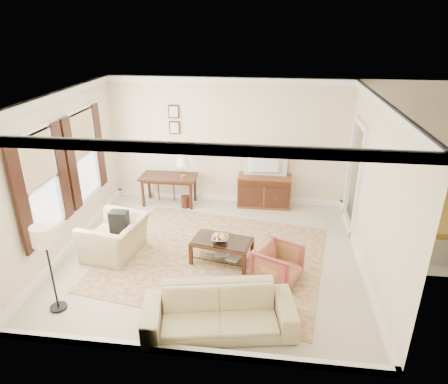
% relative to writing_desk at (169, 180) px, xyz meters
% --- Properties ---
extents(room_shell, '(5.51, 5.01, 2.91)m').
position_rel_writing_desk_xyz_m(room_shell, '(1.33, -2.08, 1.88)').
color(room_shell, beige).
rests_on(room_shell, ground).
extents(annex_bedroom, '(3.00, 2.70, 2.90)m').
position_rel_writing_desk_xyz_m(annex_bedroom, '(5.82, -0.93, -0.25)').
color(annex_bedroom, beige).
rests_on(annex_bedroom, ground).
extents(window_front, '(0.12, 1.56, 1.80)m').
position_rel_writing_desk_xyz_m(window_front, '(-1.37, -2.78, 0.96)').
color(window_front, '#CCB284').
rests_on(window_front, room_shell).
extents(window_rear, '(0.12, 1.56, 1.80)m').
position_rel_writing_desk_xyz_m(window_rear, '(-1.37, -1.18, 0.96)').
color(window_rear, '#CCB284').
rests_on(window_rear, room_shell).
extents(doorway, '(0.10, 1.12, 2.25)m').
position_rel_writing_desk_xyz_m(doorway, '(4.04, -0.58, 0.48)').
color(doorway, white).
rests_on(doorway, room_shell).
extents(rug, '(4.36, 3.90, 0.01)m').
position_rel_writing_desk_xyz_m(rug, '(1.38, -2.18, -0.59)').
color(rug, maroon).
rests_on(rug, room_shell).
extents(writing_desk, '(1.29, 0.64, 0.70)m').
position_rel_writing_desk_xyz_m(writing_desk, '(0.00, 0.00, 0.00)').
color(writing_desk, '#3D1C11').
rests_on(writing_desk, room_shell).
extents(desk_chair, '(0.45, 0.45, 1.05)m').
position_rel_writing_desk_xyz_m(desk_chair, '(-0.12, 0.35, -0.07)').
color(desk_chair, brown).
rests_on(desk_chair, room_shell).
extents(desk_lamp, '(0.32, 0.32, 0.50)m').
position_rel_writing_desk_xyz_m(desk_lamp, '(0.35, 0.00, 0.36)').
color(desk_lamp, silver).
rests_on(desk_lamp, writing_desk).
extents(framed_prints, '(0.25, 0.04, 0.68)m').
position_rel_writing_desk_xyz_m(framed_prints, '(0.10, 0.39, 1.35)').
color(framed_prints, '#3D1C11').
rests_on(framed_prints, room_shell).
extents(sideboard, '(1.21, 0.47, 0.75)m').
position_rel_writing_desk_xyz_m(sideboard, '(2.22, 0.16, -0.22)').
color(sideboard, brown).
rests_on(sideboard, room_shell).
extents(tv, '(0.94, 0.54, 0.12)m').
position_rel_writing_desk_xyz_m(tv, '(2.22, 0.14, 0.62)').
color(tv, black).
rests_on(tv, sideboard).
extents(coffee_table, '(1.14, 0.80, 0.44)m').
position_rel_writing_desk_xyz_m(coffee_table, '(1.56, -2.29, -0.26)').
color(coffee_table, '#3D1C11').
rests_on(coffee_table, room_shell).
extents(fruit_bowl, '(0.42, 0.42, 0.10)m').
position_rel_writing_desk_xyz_m(fruit_bowl, '(1.52, -2.32, -0.10)').
color(fruit_bowl, silver).
rests_on(fruit_bowl, coffee_table).
extents(book_a, '(0.28, 0.09, 0.38)m').
position_rel_writing_desk_xyz_m(book_a, '(1.42, -2.29, -0.42)').
color(book_a, brown).
rests_on(book_a, coffee_table).
extents(book_b, '(0.27, 0.13, 0.38)m').
position_rel_writing_desk_xyz_m(book_b, '(1.69, -2.36, -0.42)').
color(book_b, brown).
rests_on(book_b, coffee_table).
extents(striped_armchair, '(0.87, 0.89, 0.70)m').
position_rel_writing_desk_xyz_m(striped_armchair, '(2.55, -2.74, -0.24)').
color(striped_armchair, maroon).
rests_on(striped_armchair, room_shell).
extents(club_armchair, '(0.89, 1.21, 0.96)m').
position_rel_writing_desk_xyz_m(club_armchair, '(-0.43, -2.30, -0.11)').
color(club_armchair, tan).
rests_on(club_armchair, room_shell).
extents(backpack, '(0.25, 0.34, 0.40)m').
position_rel_writing_desk_xyz_m(backpack, '(-0.31, -2.31, 0.14)').
color(backpack, black).
rests_on(backpack, club_armchair).
extents(sofa, '(2.19, 1.00, 0.82)m').
position_rel_writing_desk_xyz_m(sofa, '(1.74, -4.00, -0.18)').
color(sofa, tan).
rests_on(sofa, room_shell).
extents(floor_lamp, '(0.35, 0.35, 1.42)m').
position_rel_writing_desk_xyz_m(floor_lamp, '(-0.75, -3.89, 0.58)').
color(floor_lamp, black).
rests_on(floor_lamp, room_shell).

